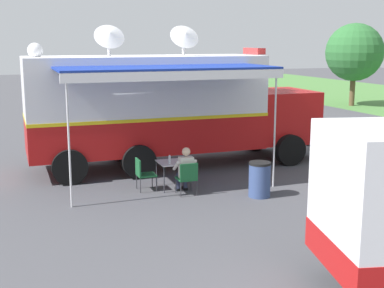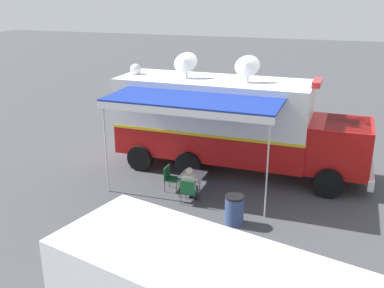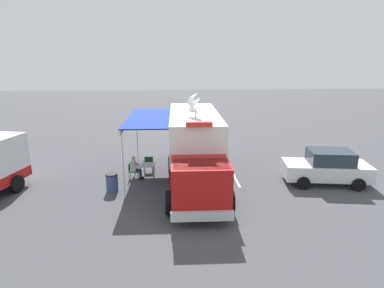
{
  "view_description": "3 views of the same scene",
  "coord_description": "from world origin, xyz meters",
  "px_view_note": "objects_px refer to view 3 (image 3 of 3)",
  "views": [
    {
      "loc": [
        15.71,
        -4.41,
        3.96
      ],
      "look_at": [
        1.93,
        0.82,
        1.05
      ],
      "focal_mm": 49.22,
      "sensor_mm": 36.0,
      "label": 1
    },
    {
      "loc": [
        15.68,
        4.41,
        6.63
      ],
      "look_at": [
        0.48,
        -0.69,
        1.05
      ],
      "focal_mm": 41.55,
      "sensor_mm": 36.0,
      "label": 2
    },
    {
      "loc": [
        1.31,
        16.78,
        6.25
      ],
      "look_at": [
        0.06,
        -0.69,
        1.63
      ],
      "focal_mm": 30.49,
      "sensor_mm": 36.0,
      "label": 3
    }
  ],
  "objects_px": {
    "folding_chair_at_table": "(132,169)",
    "trash_bin": "(112,182)",
    "water_bottle": "(144,162)",
    "seated_responder": "(135,167)",
    "folding_chair_beside_table": "(149,163)",
    "folding_table": "(147,166)",
    "car_behind_truck": "(327,167)",
    "command_truck": "(194,145)"
  },
  "relations": [
    {
      "from": "folding_chair_at_table",
      "to": "trash_bin",
      "type": "bearing_deg",
      "value": 65.68
    },
    {
      "from": "water_bottle",
      "to": "folding_chair_at_table",
      "type": "relative_size",
      "value": 0.26
    },
    {
      "from": "water_bottle",
      "to": "seated_responder",
      "type": "xyz_separation_m",
      "value": [
        0.46,
        0.27,
        -0.18
      ]
    },
    {
      "from": "trash_bin",
      "to": "folding_chair_beside_table",
      "type": "bearing_deg",
      "value": -121.14
    },
    {
      "from": "water_bottle",
      "to": "trash_bin",
      "type": "bearing_deg",
      "value": 54.16
    },
    {
      "from": "folding_table",
      "to": "trash_bin",
      "type": "height_order",
      "value": "trash_bin"
    },
    {
      "from": "folding_chair_beside_table",
      "to": "folding_chair_at_table",
      "type": "bearing_deg",
      "value": 48.92
    },
    {
      "from": "seated_responder",
      "to": "car_behind_truck",
      "type": "height_order",
      "value": "car_behind_truck"
    },
    {
      "from": "folding_chair_at_table",
      "to": "car_behind_truck",
      "type": "height_order",
      "value": "car_behind_truck"
    },
    {
      "from": "folding_chair_at_table",
      "to": "car_behind_truck",
      "type": "bearing_deg",
      "value": 172.12
    },
    {
      "from": "trash_bin",
      "to": "seated_responder",
      "type": "bearing_deg",
      "value": -119.46
    },
    {
      "from": "folding_table",
      "to": "water_bottle",
      "type": "distance_m",
      "value": 0.27
    },
    {
      "from": "command_truck",
      "to": "folding_table",
      "type": "distance_m",
      "value": 2.89
    },
    {
      "from": "folding_chair_beside_table",
      "to": "car_behind_truck",
      "type": "distance_m",
      "value": 9.49
    },
    {
      "from": "command_truck",
      "to": "folding_chair_beside_table",
      "type": "distance_m",
      "value": 3.24
    },
    {
      "from": "command_truck",
      "to": "folding_table",
      "type": "bearing_deg",
      "value": -15.84
    },
    {
      "from": "folding_chair_beside_table",
      "to": "trash_bin",
      "type": "distance_m",
      "value": 3.11
    },
    {
      "from": "folding_table",
      "to": "water_bottle",
      "type": "height_order",
      "value": "water_bottle"
    },
    {
      "from": "seated_responder",
      "to": "trash_bin",
      "type": "xyz_separation_m",
      "value": [
        0.95,
        1.69,
        -0.2
      ]
    },
    {
      "from": "folding_table",
      "to": "seated_responder",
      "type": "height_order",
      "value": "seated_responder"
    },
    {
      "from": "command_truck",
      "to": "folding_chair_beside_table",
      "type": "xyz_separation_m",
      "value": [
        2.45,
        -1.56,
        -1.43
      ]
    },
    {
      "from": "water_bottle",
      "to": "car_behind_truck",
      "type": "relative_size",
      "value": 0.05
    },
    {
      "from": "folding_table",
      "to": "seated_responder",
      "type": "xyz_separation_m",
      "value": [
        0.61,
        0.12,
        -0.02
      ]
    },
    {
      "from": "water_bottle",
      "to": "seated_responder",
      "type": "distance_m",
      "value": 0.57
    },
    {
      "from": "command_truck",
      "to": "folding_chair_at_table",
      "type": "height_order",
      "value": "command_truck"
    },
    {
      "from": "folding_chair_beside_table",
      "to": "seated_responder",
      "type": "xyz_separation_m",
      "value": [
        0.65,
        0.97,
        0.14
      ]
    },
    {
      "from": "folding_table",
      "to": "seated_responder",
      "type": "bearing_deg",
      "value": 11.21
    },
    {
      "from": "folding_chair_beside_table",
      "to": "command_truck",
      "type": "bearing_deg",
      "value": 147.58
    },
    {
      "from": "water_bottle",
      "to": "trash_bin",
      "type": "relative_size",
      "value": 0.25
    },
    {
      "from": "seated_responder",
      "to": "car_behind_truck",
      "type": "relative_size",
      "value": 0.28
    },
    {
      "from": "folding_table",
      "to": "car_behind_truck",
      "type": "distance_m",
      "value": 9.36
    },
    {
      "from": "command_truck",
      "to": "seated_responder",
      "type": "bearing_deg",
      "value": -10.7
    },
    {
      "from": "water_bottle",
      "to": "folding_chair_at_table",
      "type": "height_order",
      "value": "water_bottle"
    },
    {
      "from": "water_bottle",
      "to": "folding_chair_at_table",
      "type": "xyz_separation_m",
      "value": [
        0.65,
        0.27,
        -0.32
      ]
    },
    {
      "from": "trash_bin",
      "to": "folding_table",
      "type": "bearing_deg",
      "value": -130.83
    },
    {
      "from": "command_truck",
      "to": "folding_chair_at_table",
      "type": "bearing_deg",
      "value": -10.17
    },
    {
      "from": "seated_responder",
      "to": "folding_table",
      "type": "bearing_deg",
      "value": -168.79
    },
    {
      "from": "folding_table",
      "to": "folding_chair_beside_table",
      "type": "bearing_deg",
      "value": -92.87
    },
    {
      "from": "command_truck",
      "to": "seated_responder",
      "type": "xyz_separation_m",
      "value": [
        3.11,
        -0.59,
        -1.3
      ]
    },
    {
      "from": "folding_chair_at_table",
      "to": "car_behind_truck",
      "type": "xyz_separation_m",
      "value": [
        -10.03,
        1.39,
        0.37
      ]
    },
    {
      "from": "car_behind_truck",
      "to": "folding_chair_at_table",
      "type": "bearing_deg",
      "value": -7.88
    },
    {
      "from": "folding_table",
      "to": "water_bottle",
      "type": "bearing_deg",
      "value": -45.75
    }
  ]
}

